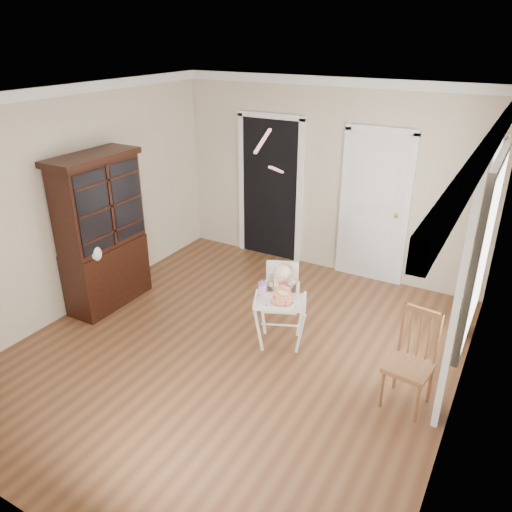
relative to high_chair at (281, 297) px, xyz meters
The scene contains 16 objects.
floor 0.79m from the high_chair, 133.37° to the right, with size 5.00×5.00×0.00m, color brown.
ceiling 2.17m from the high_chair, 133.37° to the right, with size 5.00×5.00×0.00m, color white.
wall_back 2.28m from the high_chair, 99.70° to the left, with size 4.50×4.50×0.00m, color beige.
wall_left 2.75m from the high_chair, behind, with size 5.00×5.00×0.00m, color beige.
wall_right 2.07m from the high_chair, 11.46° to the right, with size 5.00×5.00×0.00m, color beige.
crown_molding 2.11m from the high_chair, 133.37° to the right, with size 4.50×5.00×0.12m, color white, non-canonical shape.
doorway 2.50m from the high_chair, 120.99° to the left, with size 1.06×0.05×2.22m.
closet_door 2.16m from the high_chair, 80.80° to the left, with size 0.96×0.09×2.13m.
window_right 1.99m from the high_chair, 12.93° to the left, with size 0.13×1.84×2.30m.
high_chair is the anchor object (origin of this frame).
baby 0.15m from the high_chair, 109.98° to the left, with size 0.32×0.24×0.44m.
cake 0.28m from the high_chair, 61.40° to the right, with size 0.25×0.25×0.11m.
sippy_cup 0.28m from the high_chair, 125.13° to the right, with size 0.08×0.08×0.20m.
china_cabinet 2.39m from the high_chair, behind, with size 0.51×1.15×1.95m.
dining_chair 1.52m from the high_chair, 11.37° to the right, with size 0.44×0.44×0.96m.
streamer 1.71m from the high_chair, 139.38° to the right, with size 0.03×0.50×0.02m, color pink, non-canonical shape.
Camera 1 is at (2.46, -3.89, 3.25)m, focal length 35.00 mm.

